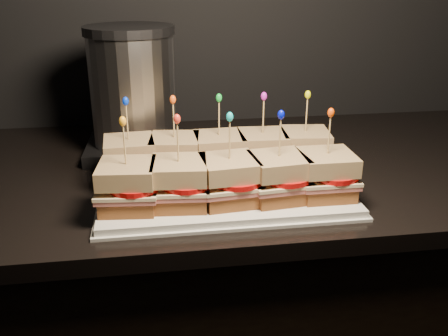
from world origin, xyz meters
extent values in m
cube|color=black|center=(0.65, 1.65, 0.45)|extent=(2.17, 0.67, 0.90)
cube|color=black|center=(0.65, 1.65, 0.92)|extent=(2.21, 0.71, 0.03)
cube|color=white|center=(0.48, 1.50, 0.94)|extent=(0.46, 0.29, 0.02)
cube|color=white|center=(0.48, 1.50, 0.94)|extent=(0.47, 0.30, 0.01)
cube|color=#5C3116|center=(0.31, 1.56, 0.96)|extent=(0.10, 0.10, 0.03)
cube|color=#B44E4F|center=(0.31, 1.56, 0.98)|extent=(0.11, 0.10, 0.01)
cube|color=beige|center=(0.31, 1.56, 0.99)|extent=(0.11, 0.11, 0.01)
cylinder|color=red|center=(0.32, 1.56, 0.99)|extent=(0.09, 0.09, 0.01)
cube|color=#5A3514|center=(0.31, 1.56, 1.02)|extent=(0.10, 0.10, 0.03)
cylinder|color=tan|center=(0.31, 1.56, 1.06)|extent=(0.00, 0.00, 0.09)
ellipsoid|color=#0832E1|center=(0.31, 1.56, 1.11)|extent=(0.01, 0.01, 0.02)
cube|color=#5C3116|center=(0.39, 1.56, 0.96)|extent=(0.10, 0.10, 0.03)
cube|color=#B44E4F|center=(0.39, 1.56, 0.98)|extent=(0.11, 0.11, 0.01)
cube|color=beige|center=(0.39, 1.56, 0.99)|extent=(0.12, 0.11, 0.01)
cylinder|color=red|center=(0.41, 1.56, 0.99)|extent=(0.09, 0.09, 0.01)
cube|color=#5A3514|center=(0.39, 1.56, 1.02)|extent=(0.11, 0.11, 0.03)
cylinder|color=tan|center=(0.39, 1.56, 1.06)|extent=(0.00, 0.00, 0.09)
ellipsoid|color=#F85513|center=(0.39, 1.56, 1.11)|extent=(0.01, 0.01, 0.02)
cube|color=#5C3116|center=(0.48, 1.56, 0.96)|extent=(0.10, 0.10, 0.03)
cube|color=#B44E4F|center=(0.48, 1.56, 0.98)|extent=(0.10, 0.10, 0.01)
cube|color=beige|center=(0.48, 1.56, 0.99)|extent=(0.11, 0.10, 0.01)
cylinder|color=red|center=(0.49, 1.56, 0.99)|extent=(0.09, 0.09, 0.01)
cube|color=#5A3514|center=(0.48, 1.56, 1.02)|extent=(0.10, 0.10, 0.03)
cylinder|color=tan|center=(0.48, 1.56, 1.06)|extent=(0.00, 0.00, 0.09)
ellipsoid|color=green|center=(0.48, 1.56, 1.11)|extent=(0.01, 0.01, 0.02)
cube|color=#5C3116|center=(0.57, 1.56, 0.96)|extent=(0.10, 0.10, 0.03)
cube|color=#B44E4F|center=(0.57, 1.56, 0.98)|extent=(0.11, 0.10, 0.01)
cube|color=beige|center=(0.57, 1.56, 0.99)|extent=(0.11, 0.11, 0.01)
cylinder|color=red|center=(0.58, 1.56, 0.99)|extent=(0.09, 0.09, 0.01)
cube|color=#5A3514|center=(0.57, 1.56, 1.02)|extent=(0.10, 0.10, 0.03)
cylinder|color=tan|center=(0.57, 1.56, 1.06)|extent=(0.00, 0.00, 0.09)
ellipsoid|color=#C720C2|center=(0.57, 1.56, 1.11)|extent=(0.01, 0.01, 0.02)
cube|color=#5C3116|center=(0.66, 1.56, 0.96)|extent=(0.10, 0.10, 0.03)
cube|color=#B44E4F|center=(0.66, 1.56, 0.98)|extent=(0.11, 0.11, 0.01)
cube|color=beige|center=(0.66, 1.56, 0.99)|extent=(0.11, 0.11, 0.01)
cylinder|color=red|center=(0.67, 1.56, 0.99)|extent=(0.09, 0.09, 0.01)
cube|color=#5A3514|center=(0.66, 1.56, 1.02)|extent=(0.10, 0.10, 0.03)
cylinder|color=tan|center=(0.66, 1.56, 1.06)|extent=(0.00, 0.00, 0.09)
ellipsoid|color=#E7EB07|center=(0.66, 1.56, 1.11)|extent=(0.01, 0.01, 0.02)
cube|color=#5C3116|center=(0.31, 1.43, 0.96)|extent=(0.10, 0.10, 0.03)
cube|color=#B44E4F|center=(0.31, 1.43, 0.98)|extent=(0.11, 0.11, 0.01)
cube|color=beige|center=(0.31, 1.43, 0.99)|extent=(0.11, 0.11, 0.01)
cylinder|color=red|center=(0.32, 1.42, 0.99)|extent=(0.09, 0.09, 0.01)
cube|color=#5A3514|center=(0.31, 1.43, 1.02)|extent=(0.10, 0.10, 0.03)
cylinder|color=tan|center=(0.31, 1.43, 1.06)|extent=(0.00, 0.00, 0.09)
ellipsoid|color=orange|center=(0.31, 1.43, 1.11)|extent=(0.01, 0.01, 0.02)
cube|color=#5C3116|center=(0.39, 1.43, 0.96)|extent=(0.10, 0.10, 0.03)
cube|color=#B44E4F|center=(0.39, 1.43, 0.98)|extent=(0.11, 0.11, 0.01)
cube|color=beige|center=(0.39, 1.43, 0.99)|extent=(0.11, 0.11, 0.01)
cylinder|color=red|center=(0.41, 1.42, 0.99)|extent=(0.09, 0.09, 0.01)
cube|color=#5A3514|center=(0.39, 1.43, 1.02)|extent=(0.10, 0.10, 0.03)
cylinder|color=tan|center=(0.39, 1.43, 1.06)|extent=(0.00, 0.00, 0.09)
ellipsoid|color=red|center=(0.39, 1.43, 1.11)|extent=(0.01, 0.01, 0.02)
cube|color=#5C3116|center=(0.48, 1.43, 0.96)|extent=(0.10, 0.10, 0.03)
cube|color=#B44E4F|center=(0.48, 1.43, 0.98)|extent=(0.11, 0.11, 0.01)
cube|color=beige|center=(0.48, 1.43, 0.99)|extent=(0.11, 0.11, 0.01)
cylinder|color=red|center=(0.49, 1.42, 0.99)|extent=(0.09, 0.09, 0.01)
cube|color=#5A3514|center=(0.48, 1.43, 1.02)|extent=(0.10, 0.10, 0.03)
cylinder|color=tan|center=(0.48, 1.43, 1.06)|extent=(0.00, 0.00, 0.09)
ellipsoid|color=#10B7BC|center=(0.48, 1.43, 1.11)|extent=(0.01, 0.01, 0.02)
cube|color=#5C3116|center=(0.57, 1.43, 0.96)|extent=(0.10, 0.10, 0.03)
cube|color=#B44E4F|center=(0.57, 1.43, 0.98)|extent=(0.11, 0.11, 0.01)
cube|color=beige|center=(0.57, 1.43, 0.99)|extent=(0.11, 0.11, 0.01)
cylinder|color=red|center=(0.58, 1.42, 0.99)|extent=(0.09, 0.09, 0.01)
cube|color=#5A3514|center=(0.57, 1.43, 1.02)|extent=(0.10, 0.10, 0.03)
cylinder|color=tan|center=(0.57, 1.43, 1.06)|extent=(0.00, 0.00, 0.09)
ellipsoid|color=#040DD0|center=(0.57, 1.43, 1.11)|extent=(0.01, 0.01, 0.02)
cube|color=#5C3116|center=(0.66, 1.43, 0.96)|extent=(0.09, 0.09, 0.03)
cube|color=#B44E4F|center=(0.66, 1.43, 0.98)|extent=(0.10, 0.10, 0.01)
cube|color=beige|center=(0.66, 1.43, 0.99)|extent=(0.10, 0.10, 0.01)
cylinder|color=red|center=(0.67, 1.42, 0.99)|extent=(0.09, 0.09, 0.01)
cube|color=#5A3514|center=(0.66, 1.43, 1.02)|extent=(0.09, 0.09, 0.03)
cylinder|color=tan|center=(0.66, 1.43, 1.06)|extent=(0.00, 0.00, 0.09)
ellipsoid|color=#E74306|center=(0.66, 1.43, 1.11)|extent=(0.01, 0.01, 0.02)
cube|color=#262628|center=(0.31, 1.75, 0.95)|extent=(0.23, 0.19, 0.03)
cylinder|color=silver|center=(0.31, 1.75, 1.08)|extent=(0.19, 0.19, 0.24)
cylinder|color=#262628|center=(0.31, 1.75, 1.21)|extent=(0.20, 0.20, 0.02)
camera|label=1|loc=(0.36, 0.63, 1.34)|focal=40.00mm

